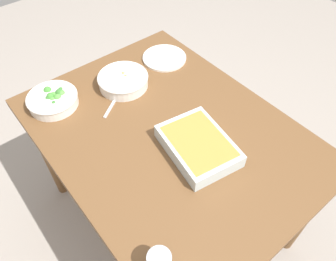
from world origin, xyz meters
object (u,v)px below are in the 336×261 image
Objects in this scene: baking_dish at (198,145)px; side_plate at (164,58)px; spoon_by_stew at (115,100)px; stew_bowl at (123,80)px; spoon_by_broccoli at (63,105)px; broccoli_bowl at (53,99)px.

baking_dish is 0.60m from side_plate.
baking_dish is at bearing 12.11° from spoon_by_stew.
stew_bowl is 0.50m from baking_dish.
spoon_by_stew is (0.10, -0.36, -0.00)m from side_plate.
stew_bowl is 0.28m from side_plate.
stew_bowl is at bearing -179.24° from baking_dish.
side_plate is 0.56m from spoon_by_broccoli.
baking_dish is at bearing 28.14° from broccoli_bowl.
baking_dish reaches higher than side_plate.
spoon_by_stew is 0.22m from spoon_by_broccoli.
spoon_by_broccoli is (-0.05, -0.28, -0.03)m from stew_bowl.
baking_dish is at bearing 0.76° from stew_bowl.
spoon_by_broccoli is (-0.11, -0.19, 0.00)m from spoon_by_stew.
spoon_by_broccoli is at bearing -91.39° from side_plate.
broccoli_bowl is 0.58m from side_plate.
spoon_by_broccoli is (0.03, 0.03, -0.03)m from broccoli_bowl.
broccoli_bowl is 1.49× the size of spoon_by_broccoli.
stew_bowl is 1.06× the size of broccoli_bowl.
spoon_by_stew is at bearing 59.61° from spoon_by_broccoli.
broccoli_bowl reaches higher than stew_bowl.
stew_bowl is 1.50× the size of spoon_by_stew.
spoon_by_stew is (0.06, -0.09, -0.03)m from stew_bowl.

